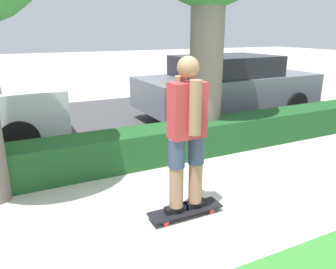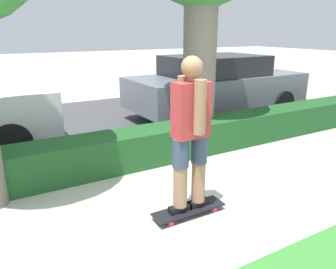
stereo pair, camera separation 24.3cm
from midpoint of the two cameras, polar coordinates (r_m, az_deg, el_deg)
name	(u,v)px [view 1 (the left image)]	position (r m, az deg, el deg)	size (l,w,h in m)	color
ground_plane	(195,210)	(3.93, 6.62, -13.01)	(60.00, 60.00, 0.00)	#BCB7AD
street_asphalt	(101,123)	(7.53, -10.70, 2.04)	(13.05, 5.00, 0.01)	#474749
hedge_row	(144,147)	(5.10, -2.92, -2.14)	(13.05, 0.60, 0.54)	#1E5123
skateboard	(185,210)	(3.79, 4.95, -13.03)	(0.85, 0.24, 0.08)	black
skater_person	(187,133)	(3.41, 5.35, 0.26)	(0.50, 0.43, 1.68)	black
parked_car_middle	(228,85)	(8.01, 11.28, 8.46)	(4.41, 1.90, 1.44)	slate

